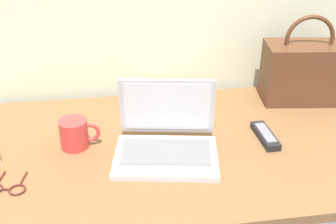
% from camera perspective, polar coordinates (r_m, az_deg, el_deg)
% --- Properties ---
extents(desk, '(1.60, 0.76, 0.03)m').
position_cam_1_polar(desk, '(1.39, 0.76, -4.84)').
color(desk, brown).
rests_on(desk, ground).
extents(laptop, '(0.34, 0.30, 0.22)m').
position_cam_1_polar(laptop, '(1.32, -0.23, -3.61)').
color(laptop, silver).
rests_on(laptop, desk).
extents(coffee_mug, '(0.13, 0.09, 0.09)m').
position_cam_1_polar(coffee_mug, '(1.38, -12.22, -2.77)').
color(coffee_mug, red).
rests_on(coffee_mug, desk).
extents(remote_control_near, '(0.05, 0.16, 0.02)m').
position_cam_1_polar(remote_control_near, '(1.44, 12.75, -3.06)').
color(remote_control_near, black).
rests_on(remote_control_near, desk).
extents(eyeglasses, '(0.12, 0.12, 0.01)m').
position_cam_1_polar(eyeglasses, '(1.27, -20.63, -9.45)').
color(eyeglasses, '#591E19').
rests_on(eyeglasses, desk).
extents(handbag, '(0.32, 0.20, 0.33)m').
position_cam_1_polar(handbag, '(1.70, 17.62, 5.20)').
color(handbag, '#59331E').
rests_on(handbag, desk).
extents(book_stack, '(0.24, 0.21, 0.05)m').
position_cam_1_polar(book_stack, '(1.58, 0.48, 1.10)').
color(book_stack, '#3F7F4C').
rests_on(book_stack, desk).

